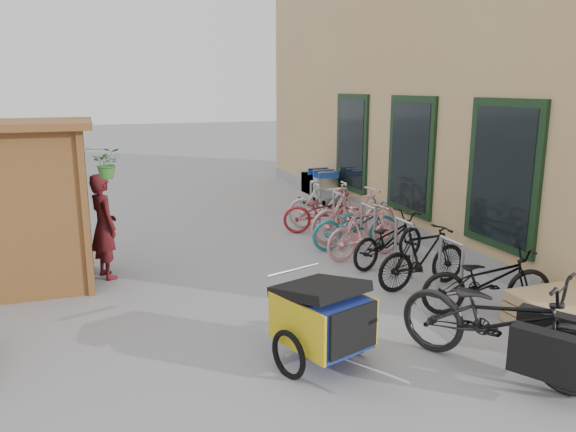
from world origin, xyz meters
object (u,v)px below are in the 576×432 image
object	(u,v)px
kiosk	(9,183)
bike_6	(324,212)
shopping_carts	(317,183)
bike_7	(327,204)
bike_2	(389,239)
bike_1	(423,257)
pallet_stack	(571,318)
bike_4	(355,225)
child_trailer	(322,316)
cargo_bike	(501,322)
person_kiosk	(104,226)
bike_5	(354,215)
bike_0	(487,280)
bike_3	(365,232)

from	to	relation	value
kiosk	bike_6	distance (m)	5.71
shopping_carts	bike_7	xyz separation A→B (m)	(-0.64, -2.09, -0.06)
bike_2	bike_6	distance (m)	2.26
bike_2	bike_7	distance (m)	2.64
kiosk	bike_2	xyz separation A→B (m)	(5.59, -0.79, -1.12)
bike_7	bike_1	bearing A→B (deg)	-168.74
pallet_stack	shopping_carts	bearing A→B (deg)	90.00
pallet_stack	bike_4	world-z (taller)	bike_4
child_trailer	bike_4	world-z (taller)	child_trailer
child_trailer	cargo_bike	size ratio (longest dim) A/B	0.76
person_kiosk	bike_7	bearing A→B (deg)	-88.61
kiosk	bike_4	world-z (taller)	kiosk
shopping_carts	bike_1	distance (m)	5.91
person_kiosk	bike_1	bearing A→B (deg)	-135.26
bike_4	child_trailer	bearing A→B (deg)	149.23
bike_4	bike_5	xyz separation A→B (m)	(0.14, 0.36, 0.09)
pallet_stack	bike_0	size ratio (longest dim) A/B	0.70
bike_4	bike_0	bearing A→B (deg)	-175.67
bike_2	child_trailer	bearing A→B (deg)	120.10
bike_2	bike_7	xyz separation A→B (m)	(0.05, 2.64, 0.07)
child_trailer	bike_7	bearing A→B (deg)	47.23
shopping_carts	bike_2	distance (m)	4.79
kiosk	person_kiosk	bearing A→B (deg)	5.49
pallet_stack	child_trailer	bearing A→B (deg)	173.85
bike_6	cargo_bike	bearing A→B (deg)	-168.74
cargo_bike	bike_0	size ratio (longest dim) A/B	1.28
pallet_stack	bike_3	size ratio (longest dim) A/B	0.77
child_trailer	bike_0	bearing A→B (deg)	-6.58
bike_1	bike_7	world-z (taller)	bike_7
bike_1	bike_6	size ratio (longest dim) A/B	0.94
child_trailer	bike_0	size ratio (longest dim) A/B	0.97
bike_1	bike_0	bearing A→B (deg)	-173.23
cargo_bike	bike_0	world-z (taller)	cargo_bike
pallet_stack	bike_0	world-z (taller)	bike_0
bike_6	person_kiosk	bearing A→B (deg)	124.42
kiosk	bike_2	world-z (taller)	kiosk
bike_3	bike_7	distance (m)	2.20
shopping_carts	bike_4	world-z (taller)	shopping_carts
shopping_carts	bike_1	bearing A→B (deg)	-97.47
person_kiosk	bike_3	size ratio (longest dim) A/B	1.04
pallet_stack	shopping_carts	world-z (taller)	shopping_carts
cargo_bike	bike_6	distance (m)	5.80
kiosk	shopping_carts	bearing A→B (deg)	32.14
bike_6	child_trailer	bearing A→B (deg)	173.21
bike_0	bike_5	world-z (taller)	bike_5
person_kiosk	bike_0	world-z (taller)	person_kiosk
kiosk	bike_4	xyz separation A→B (m)	(5.51, 0.26, -1.11)
pallet_stack	bike_7	bearing A→B (deg)	96.35
pallet_stack	bike_4	xyz separation A→B (m)	(-0.77, 4.13, 0.23)
shopping_carts	person_kiosk	xyz separation A→B (m)	(-5.06, -3.83, 0.25)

